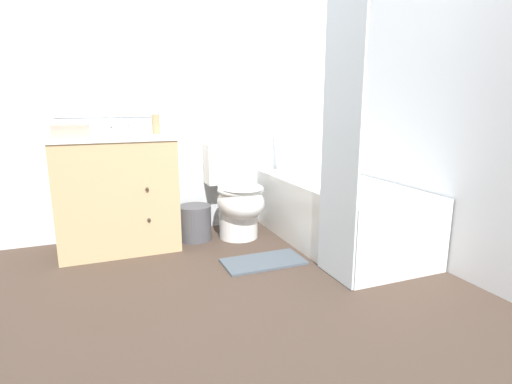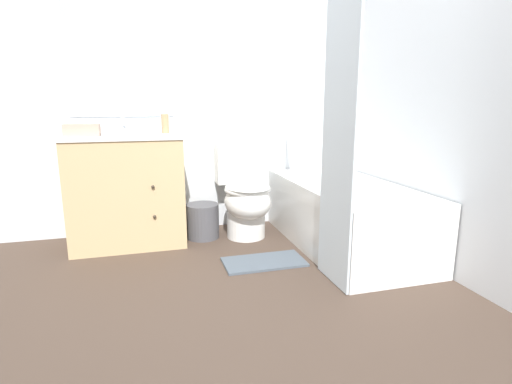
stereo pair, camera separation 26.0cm
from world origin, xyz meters
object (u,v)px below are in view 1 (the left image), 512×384
(sink_faucet, at_px, (111,129))
(bath_mat, at_px, (263,262))
(wastebasket, at_px, (195,223))
(bath_towel_folded, at_px, (355,189))
(vanity_cabinet, at_px, (117,191))
(hand_towel_folded, at_px, (71,131))
(tissue_box, at_px, (138,128))
(bathtub, at_px, (336,212))
(toilet, at_px, (237,196))
(soap_dispenser, at_px, (156,123))

(sink_faucet, xyz_separation_m, bath_mat, (0.89, -0.87, -0.88))
(wastebasket, height_order, bath_mat, wastebasket)
(sink_faucet, xyz_separation_m, bath_towel_folded, (1.42, -1.15, -0.35))
(wastebasket, distance_m, bath_mat, 0.74)
(vanity_cabinet, xyz_separation_m, hand_towel_folded, (-0.27, -0.11, 0.46))
(tissue_box, distance_m, bath_towel_folded, 1.63)
(vanity_cabinet, distance_m, bathtub, 1.67)
(sink_faucet, relative_size, bath_towel_folded, 0.52)
(toilet, bearing_deg, sink_faucet, 163.88)
(bath_towel_folded, bearing_deg, toilet, 119.52)
(tissue_box, height_order, bath_towel_folded, tissue_box)
(tissue_box, relative_size, hand_towel_folded, 0.59)
(hand_towel_folded, height_order, bath_towel_folded, hand_towel_folded)
(sink_faucet, bearing_deg, soap_dispenser, -29.56)
(hand_towel_folded, bearing_deg, bathtub, -12.10)
(bathtub, height_order, wastebasket, bathtub)
(bathtub, relative_size, soap_dispenser, 8.81)
(bath_towel_folded, bearing_deg, bathtub, 70.11)
(hand_towel_folded, bearing_deg, vanity_cabinet, 22.38)
(hand_towel_folded, bearing_deg, sink_faucet, 48.02)
(sink_faucet, height_order, soap_dispenser, soap_dispenser)
(hand_towel_folded, relative_size, bath_mat, 0.42)
(bathtub, xyz_separation_m, soap_dispenser, (-1.27, 0.52, 0.68))
(sink_faucet, distance_m, tissue_box, 0.24)
(vanity_cabinet, relative_size, bathtub, 0.55)
(bathtub, relative_size, wastebasket, 5.49)
(vanity_cabinet, relative_size, toilet, 1.14)
(sink_faucet, bearing_deg, bath_towel_folded, -39.10)
(soap_dispenser, bearing_deg, toilet, -8.34)
(bathtub, distance_m, bath_towel_folded, 0.57)
(bathtub, height_order, bath_mat, bathtub)
(bath_towel_folded, bearing_deg, bath_mat, 152.07)
(bath_mat, bearing_deg, soap_dispenser, 129.87)
(bathtub, distance_m, soap_dispenser, 1.53)
(toilet, distance_m, bathtub, 0.80)
(wastebasket, height_order, soap_dispenser, soap_dispenser)
(soap_dispenser, xyz_separation_m, bath_towel_folded, (1.11, -0.98, -0.39))
(hand_towel_folded, bearing_deg, tissue_box, 17.26)
(toilet, relative_size, tissue_box, 5.37)
(sink_faucet, bearing_deg, hand_towel_folded, -131.98)
(vanity_cabinet, distance_m, bath_mat, 1.20)
(tissue_box, bearing_deg, bath_towel_folded, -38.84)
(bathtub, xyz_separation_m, tissue_box, (-1.40, 0.54, 0.65))
(toilet, xyz_separation_m, bath_towel_folded, (0.50, -0.89, 0.20))
(tissue_box, bearing_deg, vanity_cabinet, -170.78)
(wastebasket, relative_size, hand_towel_folded, 1.19)
(wastebasket, xyz_separation_m, soap_dispenser, (-0.26, 0.04, 0.79))
(bathtub, height_order, hand_towel_folded, hand_towel_folded)
(sink_faucet, relative_size, soap_dispenser, 0.81)
(bath_towel_folded, relative_size, bath_mat, 0.49)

